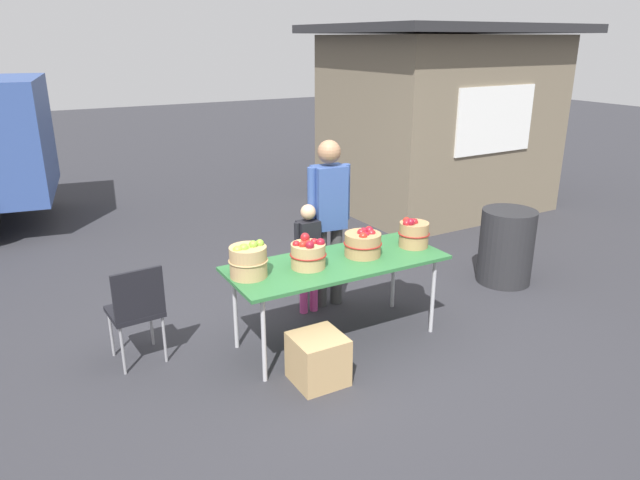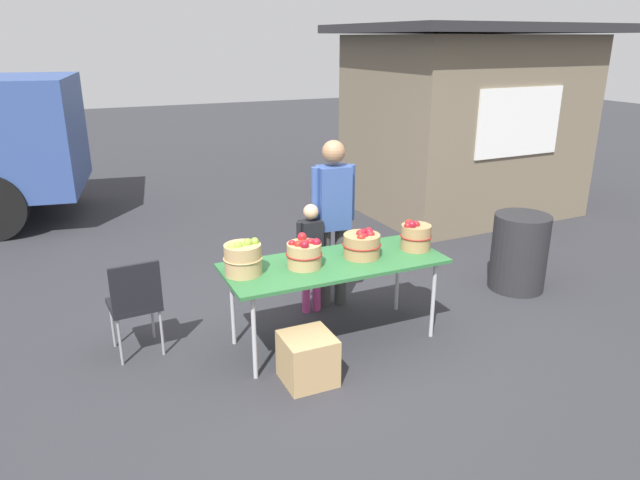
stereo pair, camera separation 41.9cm
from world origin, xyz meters
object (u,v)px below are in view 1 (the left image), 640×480
(apple_basket_red_2, at_px, (413,233))
(produce_crate, at_px, (318,359))
(vendor_adult, at_px, (329,211))
(market_table, at_px, (337,266))
(folding_chair, at_px, (136,307))
(apple_basket_green_0, at_px, (248,260))
(apple_basket_red_0, at_px, (308,254))
(apple_basket_red_1, at_px, (363,243))
(trash_barrel, at_px, (506,246))
(child_customer, at_px, (308,250))

(apple_basket_red_2, height_order, produce_crate, apple_basket_red_2)
(vendor_adult, bearing_deg, market_table, 70.32)
(folding_chair, xyz_separation_m, produce_crate, (1.14, -0.95, -0.31))
(market_table, bearing_deg, vendor_adult, 65.58)
(folding_chair, bearing_deg, produce_crate, 135.87)
(apple_basket_green_0, relative_size, folding_chair, 0.37)
(apple_basket_red_0, distance_m, folding_chair, 1.45)
(market_table, height_order, apple_basket_red_1, apple_basket_red_1)
(market_table, xyz_separation_m, apple_basket_red_2, (0.80, -0.02, 0.17))
(apple_basket_red_2, height_order, trash_barrel, apple_basket_red_2)
(trash_barrel, relative_size, produce_crate, 2.09)
(apple_basket_red_2, bearing_deg, produce_crate, -158.85)
(folding_chair, bearing_deg, vendor_adult, -177.64)
(market_table, bearing_deg, apple_basket_red_1, 3.03)
(apple_basket_red_2, bearing_deg, market_table, 178.92)
(apple_basket_red_0, bearing_deg, folding_chair, 161.33)
(vendor_adult, height_order, trash_barrel, vendor_adult)
(folding_chair, height_order, produce_crate, folding_chair)
(apple_basket_red_1, distance_m, folding_chair, 1.96)
(market_table, distance_m, produce_crate, 0.86)
(folding_chair, distance_m, trash_barrel, 3.90)
(folding_chair, bearing_deg, apple_basket_red_2, 164.78)
(market_table, distance_m, folding_chair, 1.68)
(vendor_adult, bearing_deg, trash_barrel, 172.01)
(apple_basket_red_1, distance_m, produce_crate, 1.12)
(apple_basket_red_1, xyz_separation_m, vendor_adult, (0.03, 0.66, 0.12))
(vendor_adult, relative_size, trash_barrel, 2.04)
(apple_basket_red_0, relative_size, apple_basket_red_1, 0.91)
(vendor_adult, bearing_deg, folding_chair, 11.42)
(market_table, relative_size, apple_basket_red_1, 5.63)
(apple_basket_green_0, distance_m, vendor_adult, 1.26)
(child_customer, height_order, produce_crate, child_customer)
(apple_basket_red_1, height_order, produce_crate, apple_basket_red_1)
(market_table, xyz_separation_m, trash_barrel, (2.28, 0.23, -0.30))
(apple_basket_red_1, bearing_deg, apple_basket_green_0, 177.68)
(apple_basket_red_1, relative_size, child_customer, 0.31)
(vendor_adult, bearing_deg, apple_basket_red_0, 53.82)
(vendor_adult, distance_m, trash_barrel, 2.11)
(trash_barrel, height_order, produce_crate, trash_barrel)
(apple_basket_red_1, relative_size, produce_crate, 0.86)
(market_table, height_order, apple_basket_red_0, apple_basket_red_0)
(apple_basket_red_1, relative_size, folding_chair, 0.39)
(trash_barrel, bearing_deg, apple_basket_red_1, -173.99)
(apple_basket_red_1, bearing_deg, produce_crate, -144.93)
(apple_basket_green_0, distance_m, apple_basket_red_0, 0.51)
(apple_basket_green_0, xyz_separation_m, trash_barrel, (3.07, 0.17, -0.48))
(apple_basket_red_1, relative_size, apple_basket_red_2, 1.18)
(child_customer, bearing_deg, apple_basket_green_0, 34.74)
(market_table, height_order, trash_barrel, trash_barrel)
(trash_barrel, bearing_deg, apple_basket_red_0, -174.93)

